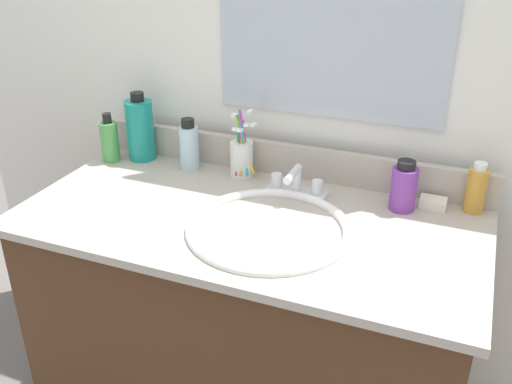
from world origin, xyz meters
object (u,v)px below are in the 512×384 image
(bottle_gel_clear, at_px, (189,146))
(cup_white_ceramic, at_px, (242,156))
(faucet, at_px, (296,185))
(soap_bar, at_px, (433,203))
(bottle_toner_green, at_px, (110,140))
(bottle_cream_purple, at_px, (404,187))
(bottle_oil_amber, at_px, (476,189))
(bottle_mouthwash_teal, at_px, (140,129))

(bottle_gel_clear, height_order, cup_white_ceramic, cup_white_ceramic)
(faucet, bearing_deg, soap_bar, 10.73)
(bottle_toner_green, relative_size, bottle_gel_clear, 0.97)
(bottle_cream_purple, relative_size, bottle_gel_clear, 0.87)
(bottle_gel_clear, distance_m, soap_bar, 0.67)
(soap_bar, bearing_deg, bottle_toner_green, -176.94)
(bottle_oil_amber, distance_m, bottle_gel_clear, 0.76)
(bottle_oil_amber, relative_size, cup_white_ceramic, 0.67)
(bottle_toner_green, height_order, bottle_gel_clear, bottle_gel_clear)
(bottle_gel_clear, xyz_separation_m, soap_bar, (0.67, 0.01, -0.06))
(bottle_mouthwash_teal, distance_m, soap_bar, 0.84)
(bottle_gel_clear, bearing_deg, bottle_mouthwash_teal, 175.56)
(faucet, xyz_separation_m, bottle_mouthwash_teal, (-0.50, 0.06, 0.06))
(bottle_oil_amber, height_order, bottle_gel_clear, bottle_gel_clear)
(bottle_mouthwash_teal, bearing_deg, cup_white_ceramic, -0.89)
(bottle_cream_purple, xyz_separation_m, bottle_gel_clear, (-0.60, 0.02, 0.01))
(bottle_gel_clear, xyz_separation_m, cup_white_ceramic, (0.16, 0.01, -0.01))
(bottle_toner_green, xyz_separation_m, bottle_cream_purple, (0.84, 0.01, -0.00))
(bottle_mouthwash_teal, xyz_separation_m, soap_bar, (0.83, 0.00, -0.08))
(bottle_toner_green, height_order, bottle_oil_amber, bottle_toner_green)
(bottle_cream_purple, bearing_deg, bottle_toner_green, -179.25)
(bottle_cream_purple, distance_m, cup_white_ceramic, 0.44)
(bottle_oil_amber, xyz_separation_m, cup_white_ceramic, (-0.60, -0.02, -0.00))
(bottle_gel_clear, relative_size, cup_white_ceramic, 0.77)
(bottle_mouthwash_teal, relative_size, bottle_cream_purple, 1.56)
(bottle_oil_amber, distance_m, bottle_cream_purple, 0.17)
(cup_white_ceramic, bearing_deg, bottle_mouthwash_teal, 179.11)
(faucet, bearing_deg, bottle_cream_purple, 5.60)
(bottle_mouthwash_teal, xyz_separation_m, bottle_cream_purple, (0.76, -0.04, -0.03))
(bottle_cream_purple, bearing_deg, bottle_gel_clear, 177.69)
(faucet, bearing_deg, bottle_oil_amber, 10.54)
(faucet, distance_m, bottle_toner_green, 0.57)
(bottle_toner_green, distance_m, cup_white_ceramic, 0.40)
(bottle_toner_green, distance_m, bottle_oil_amber, 1.00)
(bottle_cream_purple, bearing_deg, soap_bar, 27.99)
(bottle_gel_clear, bearing_deg, bottle_cream_purple, -2.31)
(bottle_toner_green, xyz_separation_m, soap_bar, (0.91, 0.05, -0.05))
(cup_white_ceramic, bearing_deg, faucet, -18.24)
(cup_white_ceramic, bearing_deg, bottle_toner_green, -173.85)
(cup_white_ceramic, bearing_deg, bottle_cream_purple, -4.14)
(bottle_cream_purple, distance_m, bottle_gel_clear, 0.60)
(faucet, xyz_separation_m, soap_bar, (0.34, 0.06, -0.02))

